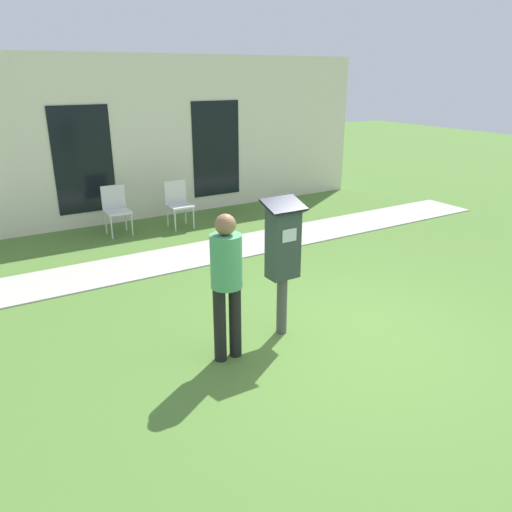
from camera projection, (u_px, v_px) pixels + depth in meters
ground_plane at (345, 335)px, 5.76m from camera, size 40.00×40.00×0.00m
sidewalk at (214, 251)px, 8.45m from camera, size 12.00×1.10×0.02m
building_facade at (151, 139)px, 10.06m from camera, size 10.00×0.26×3.20m
parking_meter at (283, 250)px, 5.48m from camera, size 0.44×0.31×1.59m
person_standing at (227, 277)px, 5.00m from camera, size 0.32×0.32×1.58m
outdoor_chair_left at (116, 206)px, 9.23m from camera, size 0.44×0.44×0.90m
outdoor_chair_middle at (178, 200)px, 9.63m from camera, size 0.44×0.44×0.90m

